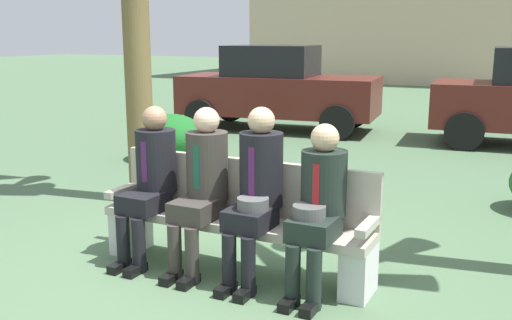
{
  "coord_description": "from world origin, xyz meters",
  "views": [
    {
      "loc": [
        2.37,
        -3.79,
        1.9
      ],
      "look_at": [
        0.21,
        0.58,
        0.85
      ],
      "focal_mm": 41.21,
      "sensor_mm": 36.0,
      "label": 1
    }
  ],
  "objects_px": {
    "shrub_mid_lawn": "(170,137)",
    "parked_car_near": "(277,88)",
    "seated_man_leftmost": "(150,176)",
    "seated_man_centerleft": "(202,181)",
    "seated_man_rightmost": "(319,201)",
    "park_bench": "(237,218)",
    "seated_man_centerright": "(256,187)"
  },
  "relations": [
    {
      "from": "seated_man_centerright",
      "to": "shrub_mid_lawn",
      "type": "xyz_separation_m",
      "value": [
        -3.19,
        3.45,
        -0.4
      ]
    },
    {
      "from": "park_bench",
      "to": "seated_man_rightmost",
      "type": "distance_m",
      "value": 0.81
    },
    {
      "from": "seated_man_leftmost",
      "to": "seated_man_rightmost",
      "type": "bearing_deg",
      "value": -0.41
    },
    {
      "from": "seated_man_centerleft",
      "to": "seated_man_leftmost",
      "type": "bearing_deg",
      "value": -179.81
    },
    {
      "from": "shrub_mid_lawn",
      "to": "seated_man_centerright",
      "type": "bearing_deg",
      "value": -47.23
    },
    {
      "from": "seated_man_centerright",
      "to": "seated_man_leftmost",
      "type": "bearing_deg",
      "value": 179.92
    },
    {
      "from": "shrub_mid_lawn",
      "to": "seated_man_centerleft",
      "type": "bearing_deg",
      "value": -51.9
    },
    {
      "from": "seated_man_leftmost",
      "to": "parked_car_near",
      "type": "bearing_deg",
      "value": 105.78
    },
    {
      "from": "seated_man_centerleft",
      "to": "seated_man_rightmost",
      "type": "distance_m",
      "value": 1.0
    },
    {
      "from": "seated_man_leftmost",
      "to": "seated_man_centerleft",
      "type": "height_order",
      "value": "seated_man_centerleft"
    },
    {
      "from": "seated_man_leftmost",
      "to": "parked_car_near",
      "type": "relative_size",
      "value": 0.32
    },
    {
      "from": "park_bench",
      "to": "shrub_mid_lawn",
      "type": "distance_m",
      "value": 4.45
    },
    {
      "from": "park_bench",
      "to": "seated_man_leftmost",
      "type": "xyz_separation_m",
      "value": [
        -0.76,
        -0.13,
        0.3
      ]
    },
    {
      "from": "seated_man_centerright",
      "to": "parked_car_near",
      "type": "bearing_deg",
      "value": 113.18
    },
    {
      "from": "seated_man_centerright",
      "to": "seated_man_centerleft",
      "type": "bearing_deg",
      "value": 179.64
    },
    {
      "from": "seated_man_leftmost",
      "to": "seated_man_centerleft",
      "type": "relative_size",
      "value": 0.99
    },
    {
      "from": "seated_man_rightmost",
      "to": "seated_man_centerleft",
      "type": "bearing_deg",
      "value": 179.29
    },
    {
      "from": "park_bench",
      "to": "shrub_mid_lawn",
      "type": "xyz_separation_m",
      "value": [
        -2.96,
        3.32,
        -0.08
      ]
    },
    {
      "from": "shrub_mid_lawn",
      "to": "park_bench",
      "type": "bearing_deg",
      "value": -48.32
    },
    {
      "from": "seated_man_leftmost",
      "to": "seated_man_centerleft",
      "type": "distance_m",
      "value": 0.51
    },
    {
      "from": "seated_man_leftmost",
      "to": "parked_car_near",
      "type": "xyz_separation_m",
      "value": [
        -1.93,
        6.84,
        0.11
      ]
    },
    {
      "from": "seated_man_centerright",
      "to": "seated_man_rightmost",
      "type": "height_order",
      "value": "seated_man_centerright"
    },
    {
      "from": "seated_man_centerleft",
      "to": "seated_man_rightmost",
      "type": "relative_size",
      "value": 1.05
    },
    {
      "from": "shrub_mid_lawn",
      "to": "parked_car_near",
      "type": "xyz_separation_m",
      "value": [
        0.26,
        3.39,
        0.48
      ]
    },
    {
      "from": "seated_man_rightmost",
      "to": "shrub_mid_lawn",
      "type": "xyz_separation_m",
      "value": [
        -3.7,
        3.46,
        -0.35
      ]
    },
    {
      "from": "seated_man_rightmost",
      "to": "shrub_mid_lawn",
      "type": "distance_m",
      "value": 5.08
    },
    {
      "from": "shrub_mid_lawn",
      "to": "parked_car_near",
      "type": "height_order",
      "value": "parked_car_near"
    },
    {
      "from": "park_bench",
      "to": "seated_man_centerright",
      "type": "xyz_separation_m",
      "value": [
        0.24,
        -0.13,
        0.32
      ]
    },
    {
      "from": "park_bench",
      "to": "seated_man_rightmost",
      "type": "height_order",
      "value": "seated_man_rightmost"
    },
    {
      "from": "seated_man_rightmost",
      "to": "shrub_mid_lawn",
      "type": "bearing_deg",
      "value": 136.95
    },
    {
      "from": "seated_man_centerleft",
      "to": "shrub_mid_lawn",
      "type": "bearing_deg",
      "value": 128.1
    },
    {
      "from": "parked_car_near",
      "to": "park_bench",
      "type": "bearing_deg",
      "value": -68.13
    }
  ]
}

